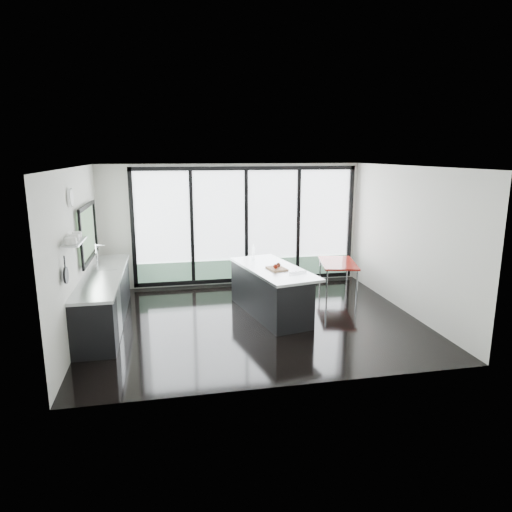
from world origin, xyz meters
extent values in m
cube|color=black|center=(0.00, 0.00, 0.00)|extent=(6.00, 5.00, 0.00)
cube|color=white|center=(0.00, 0.00, 2.80)|extent=(6.00, 5.00, 0.00)
cube|color=beige|center=(0.00, 2.50, 1.40)|extent=(6.00, 0.00, 2.80)
cube|color=white|center=(0.30, 2.47, 1.40)|extent=(5.00, 0.02, 2.50)
cube|color=gray|center=(0.30, 2.43, 0.37)|extent=(5.00, 0.02, 0.44)
cube|color=black|center=(-0.95, 2.43, 1.40)|extent=(0.08, 0.04, 2.50)
cube|color=black|center=(0.30, 2.43, 1.40)|extent=(0.08, 0.04, 2.50)
cube|color=black|center=(1.55, 2.43, 1.40)|extent=(0.08, 0.04, 2.50)
cube|color=beige|center=(0.00, -2.50, 1.40)|extent=(6.00, 0.00, 2.80)
cube|color=beige|center=(-3.00, 0.00, 1.40)|extent=(0.00, 5.00, 2.80)
cube|color=#4E6B4C|center=(-2.97, 0.90, 1.60)|extent=(0.02, 1.60, 0.90)
cube|color=#AAADAF|center=(-2.87, -0.85, 1.75)|extent=(0.25, 0.80, 0.03)
cylinder|color=white|center=(-2.97, -0.30, 2.35)|extent=(0.04, 0.30, 0.30)
cylinder|color=black|center=(-2.94, -1.25, 1.35)|extent=(0.03, 0.24, 0.24)
cube|color=beige|center=(3.00, 0.00, 1.40)|extent=(0.00, 5.00, 2.80)
cube|color=black|center=(-2.67, 0.40, 0.43)|extent=(0.65, 3.20, 0.87)
cube|color=#AAADAF|center=(-2.67, 0.40, 0.90)|extent=(0.69, 3.24, 0.05)
cube|color=#AAADAF|center=(-2.67, 0.90, 0.90)|extent=(0.45, 0.48, 0.06)
cylinder|color=silver|center=(-2.82, 0.90, 1.14)|extent=(0.02, 0.02, 0.44)
cube|color=#AAADAF|center=(-2.36, -0.35, 0.42)|extent=(0.03, 0.60, 0.80)
cube|color=black|center=(0.36, 0.29, 0.43)|extent=(1.18, 2.28, 0.86)
cube|color=#AAADAF|center=(0.44, 0.31, 0.88)|extent=(1.38, 2.38, 0.05)
cube|color=tan|center=(0.47, 0.16, 0.92)|extent=(0.37, 0.45, 0.03)
sphere|color=maroon|center=(0.43, 0.10, 0.98)|extent=(0.11, 0.11, 0.09)
sphere|color=#552315|center=(0.51, 0.22, 0.98)|extent=(0.10, 0.10, 0.08)
cylinder|color=silver|center=(0.19, 1.01, 1.05)|extent=(0.08, 0.08, 0.28)
cylinder|color=silver|center=(0.81, -0.35, 0.36)|extent=(0.55, 0.55, 0.73)
cylinder|color=silver|center=(0.72, 0.44, 0.31)|extent=(0.48, 0.48, 0.63)
cube|color=maroon|center=(2.16, 1.37, 0.34)|extent=(0.99, 1.40, 0.68)
camera|label=1|loc=(-1.53, -7.84, 3.02)|focal=32.00mm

